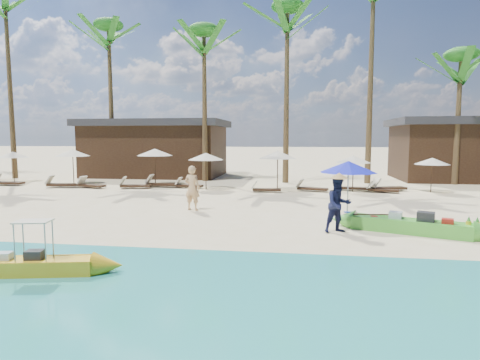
# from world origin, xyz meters

# --- Properties ---
(ground) EXTENTS (240.00, 240.00, 0.00)m
(ground) POSITION_xyz_m (0.00, 0.00, 0.00)
(ground) COLOR beige
(ground) RESTS_ON ground
(wet_sand_strip) EXTENTS (240.00, 4.50, 0.01)m
(wet_sand_strip) POSITION_xyz_m (0.00, -5.00, 0.00)
(wet_sand_strip) COLOR tan
(wet_sand_strip) RESTS_ON ground
(green_canoe) EXTENTS (5.28, 2.26, 0.70)m
(green_canoe) POSITION_xyz_m (6.41, 0.31, 0.24)
(green_canoe) COLOR #50BD39
(green_canoe) RESTS_ON ground
(yellow_canoe) EXTENTS (4.53, 1.21, 1.19)m
(yellow_canoe) POSITION_xyz_m (-2.83, -4.88, 0.19)
(yellow_canoe) COLOR yellow
(yellow_canoe) RESTS_ON ground
(tourist) EXTENTS (0.74, 0.56, 1.83)m
(tourist) POSITION_xyz_m (-1.31, 3.19, 0.91)
(tourist) COLOR tan
(tourist) RESTS_ON ground
(vendor_green) EXTENTS (1.05, 0.95, 1.76)m
(vendor_green) POSITION_xyz_m (4.20, 0.07, 0.88)
(vendor_green) COLOR #161A3D
(vendor_green) RESTS_ON ground
(blue_umbrella) EXTENTS (1.99, 1.99, 2.14)m
(blue_umbrella) POSITION_xyz_m (4.69, 1.85, 1.93)
(blue_umbrella) COLOR #99999E
(blue_umbrella) RESTS_ON ground
(resort_parasol_2) EXTENTS (1.97, 1.97, 2.03)m
(resort_parasol_2) POSITION_xyz_m (-15.86, 11.73, 1.83)
(resort_parasol_2) COLOR #342415
(resort_parasol_2) RESTS_ON ground
(lounger_2_left) EXTENTS (1.94, 0.67, 0.65)m
(lounger_2_left) POSITION_xyz_m (-14.98, 9.86, 0.22)
(lounger_2_left) COLOR #342415
(lounger_2_left) RESTS_ON ground
(resort_parasol_3) EXTENTS (2.16, 2.16, 2.23)m
(resort_parasol_3) POSITION_xyz_m (-11.23, 11.15, 2.01)
(resort_parasol_3) COLOR #342415
(resort_parasol_3) RESTS_ON ground
(lounger_3_left) EXTENTS (1.95, 0.80, 0.64)m
(lounger_3_left) POSITION_xyz_m (-11.10, 9.49, 0.22)
(lounger_3_left) COLOR #342415
(lounger_3_left) RESTS_ON ground
(lounger_3_right) EXTENTS (1.86, 0.98, 0.61)m
(lounger_3_right) POSITION_xyz_m (-9.20, 9.46, 0.20)
(lounger_3_right) COLOR #342415
(lounger_3_right) RESTS_ON ground
(resort_parasol_4) EXTENTS (2.21, 2.21, 2.28)m
(resort_parasol_4) POSITION_xyz_m (-5.93, 11.53, 2.05)
(resort_parasol_4) COLOR #342415
(resort_parasol_4) RESTS_ON ground
(lounger_4_left) EXTENTS (1.87, 0.82, 0.62)m
(lounger_4_left) POSITION_xyz_m (-6.56, 9.58, 0.21)
(lounger_4_left) COLOR #342415
(lounger_4_left) RESTS_ON ground
(lounger_4_right) EXTENTS (1.97, 0.61, 0.67)m
(lounger_4_right) POSITION_xyz_m (-5.22, 10.42, 0.22)
(lounger_4_right) COLOR #342415
(lounger_4_right) RESTS_ON ground
(resort_parasol_5) EXTENTS (2.03, 2.03, 2.09)m
(resort_parasol_5) POSITION_xyz_m (-2.28, 9.87, 1.89)
(resort_parasol_5) COLOR #342415
(resort_parasol_5) RESTS_ON ground
(lounger_5_left) EXTENTS (1.66, 0.61, 0.55)m
(lounger_5_left) POSITION_xyz_m (-3.48, 10.26, 0.18)
(lounger_5_left) COLOR #342415
(lounger_5_left) RESTS_ON ground
(resort_parasol_6) EXTENTS (2.17, 2.17, 2.23)m
(resort_parasol_6) POSITION_xyz_m (1.81, 9.92, 2.01)
(resort_parasol_6) COLOR #342415
(resort_parasol_6) RESTS_ON ground
(lounger_6_left) EXTENTS (1.64, 0.58, 0.55)m
(lounger_6_left) POSITION_xyz_m (1.17, 9.12, 0.18)
(lounger_6_left) COLOR #342415
(lounger_6_left) RESTS_ON ground
(lounger_6_right) EXTENTS (1.81, 0.98, 0.59)m
(lounger_6_right) POSITION_xyz_m (3.65, 9.81, 0.20)
(lounger_6_right) COLOR #342415
(lounger_6_right) RESTS_ON ground
(resort_parasol_7) EXTENTS (1.92, 1.92, 1.98)m
(resort_parasol_7) POSITION_xyz_m (5.94, 9.95, 1.79)
(resort_parasol_7) COLOR #342415
(resort_parasol_7) RESTS_ON ground
(lounger_7_left) EXTENTS (1.69, 0.69, 0.56)m
(lounger_7_left) POSITION_xyz_m (5.95, 10.44, 0.19)
(lounger_7_left) COLOR #342415
(lounger_7_left) RESTS_ON ground
(lounger_7_right) EXTENTS (1.73, 0.93, 0.56)m
(lounger_7_right) POSITION_xyz_m (7.41, 9.81, 0.19)
(lounger_7_right) COLOR #342415
(lounger_7_right) RESTS_ON ground
(resort_parasol_8) EXTENTS (1.82, 1.82, 1.88)m
(resort_parasol_8) POSITION_xyz_m (10.13, 10.33, 1.69)
(resort_parasol_8) COLOR #342415
(resort_parasol_8) RESTS_ON ground
(lounger_8_left) EXTENTS (2.08, 1.21, 0.68)m
(lounger_8_left) POSITION_xyz_m (7.83, 10.44, 0.23)
(lounger_8_left) COLOR #342415
(lounger_8_left) RESTS_ON ground
(palm_1) EXTENTS (2.08, 2.08, 13.60)m
(palm_1) POSITION_xyz_m (-17.59, 14.06, 10.82)
(palm_1) COLOR brown
(palm_1) RESTS_ON ground
(palm_2) EXTENTS (2.08, 2.08, 11.33)m
(palm_2) POSITION_xyz_m (-10.45, 15.08, 9.18)
(palm_2) COLOR brown
(palm_2) RESTS_ON ground
(palm_3) EXTENTS (2.08, 2.08, 10.52)m
(palm_3) POSITION_xyz_m (-3.36, 14.27, 8.58)
(palm_3) COLOR brown
(palm_3) RESTS_ON ground
(palm_4) EXTENTS (2.08, 2.08, 11.70)m
(palm_4) POSITION_xyz_m (2.15, 14.01, 9.45)
(palm_4) COLOR brown
(palm_4) RESTS_ON ground
(palm_5) EXTENTS (2.08, 2.08, 13.60)m
(palm_5) POSITION_xyz_m (7.45, 14.38, 10.82)
(palm_5) COLOR brown
(palm_5) RESTS_ON ground
(palm_6) EXTENTS (2.08, 2.08, 8.51)m
(palm_6) POSITION_xyz_m (12.84, 14.52, 7.05)
(palm_6) COLOR brown
(palm_6) RESTS_ON ground
(pavilion_west) EXTENTS (10.80, 6.60, 4.30)m
(pavilion_west) POSITION_xyz_m (-8.00, 17.50, 2.19)
(pavilion_west) COLOR #342415
(pavilion_west) RESTS_ON ground
(pavilion_east) EXTENTS (8.80, 6.60, 4.30)m
(pavilion_east) POSITION_xyz_m (14.00, 17.50, 2.20)
(pavilion_east) COLOR #342415
(pavilion_east) RESTS_ON ground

